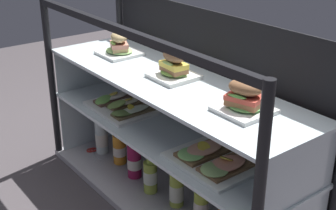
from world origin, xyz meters
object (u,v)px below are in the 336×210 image
(open_sandwich_tray_far_left, at_px, (122,106))
(juice_bottle_front_second, at_px, (102,136))
(kitchen_scissors, at_px, (93,151))
(juice_bottle_front_fourth, at_px, (177,187))
(plated_roll_sandwich_left_of_center, at_px, (244,100))
(juice_bottle_back_right, at_px, (120,148))
(juice_bottle_tucked_behind, at_px, (134,160))
(plated_roll_sandwich_mid_left, at_px, (174,67))
(plated_roll_sandwich_near_left_corner, at_px, (119,47))
(open_sandwich_tray_left_of_center, at_px, (212,159))
(juice_bottle_near_post, at_px, (150,176))
(juice_bottle_front_left_end, at_px, (201,205))

(open_sandwich_tray_far_left, relative_size, juice_bottle_front_second, 1.45)
(juice_bottle_front_second, xyz_separation_m, kitchen_scissors, (-0.03, -0.04, -0.09))
(open_sandwich_tray_far_left, xyz_separation_m, juice_bottle_front_fourth, (0.40, 0.02, -0.27))
(plated_roll_sandwich_left_of_center, distance_m, juice_bottle_front_fourth, 0.64)
(juice_bottle_back_right, height_order, juice_bottle_tucked_behind, juice_bottle_tucked_behind)
(kitchen_scissors, bearing_deg, plated_roll_sandwich_mid_left, 10.12)
(juice_bottle_back_right, distance_m, juice_bottle_tucked_behind, 0.16)
(plated_roll_sandwich_near_left_corner, relative_size, juice_bottle_front_second, 0.78)
(juice_bottle_back_right, bearing_deg, plated_roll_sandwich_left_of_center, 1.77)
(open_sandwich_tray_left_of_center, bearing_deg, juice_bottle_tucked_behind, 179.00)
(juice_bottle_back_right, height_order, juice_bottle_front_fourth, juice_bottle_front_fourth)
(juice_bottle_near_post, relative_size, kitchen_scissors, 1.29)
(juice_bottle_back_right, height_order, kitchen_scissors, juice_bottle_back_right)
(juice_bottle_front_second, height_order, juice_bottle_tucked_behind, juice_bottle_front_second)
(juice_bottle_near_post, distance_m, kitchen_scissors, 0.52)
(juice_bottle_front_second, relative_size, juice_bottle_near_post, 1.16)
(juice_bottle_tucked_behind, bearing_deg, plated_roll_sandwich_mid_left, 13.46)
(juice_bottle_front_second, bearing_deg, plated_roll_sandwich_left_of_center, 2.47)
(open_sandwich_tray_far_left, height_order, juice_bottle_near_post, open_sandwich_tray_far_left)
(juice_bottle_tucked_behind, bearing_deg, plated_roll_sandwich_left_of_center, 3.37)
(plated_roll_sandwich_left_of_center, height_order, open_sandwich_tray_left_of_center, plated_roll_sandwich_left_of_center)
(juice_bottle_tucked_behind, height_order, juice_bottle_front_fourth, juice_bottle_front_fourth)
(plated_roll_sandwich_near_left_corner, relative_size, juice_bottle_front_left_end, 0.84)
(juice_bottle_front_fourth, relative_size, kitchen_scissors, 1.56)
(juice_bottle_front_second, distance_m, juice_bottle_tucked_behind, 0.32)
(open_sandwich_tray_far_left, bearing_deg, juice_bottle_front_fourth, 3.15)
(plated_roll_sandwich_mid_left, height_order, open_sandwich_tray_far_left, plated_roll_sandwich_mid_left)
(plated_roll_sandwich_left_of_center, height_order, juice_bottle_back_right, plated_roll_sandwich_left_of_center)
(open_sandwich_tray_far_left, distance_m, juice_bottle_front_fourth, 0.48)
(plated_roll_sandwich_mid_left, relative_size, juice_bottle_tucked_behind, 0.78)
(juice_bottle_near_post, bearing_deg, open_sandwich_tray_far_left, 177.92)
(juice_bottle_back_right, bearing_deg, juice_bottle_near_post, -5.04)
(plated_roll_sandwich_near_left_corner, bearing_deg, plated_roll_sandwich_left_of_center, -0.74)
(juice_bottle_near_post, distance_m, juice_bottle_front_left_end, 0.33)
(plated_roll_sandwich_near_left_corner, height_order, juice_bottle_near_post, plated_roll_sandwich_near_left_corner)
(juice_bottle_front_second, bearing_deg, juice_bottle_back_right, 6.14)
(open_sandwich_tray_left_of_center, relative_size, kitchen_scissors, 2.18)
(plated_roll_sandwich_left_of_center, xyz_separation_m, juice_bottle_front_second, (-0.99, -0.04, -0.54))
(plated_roll_sandwich_mid_left, bearing_deg, plated_roll_sandwich_near_left_corner, -179.02)
(juice_bottle_front_fourth, distance_m, juice_bottle_front_left_end, 0.16)
(open_sandwich_tray_left_of_center, distance_m, juice_bottle_near_post, 0.50)
(juice_bottle_front_second, height_order, juice_bottle_front_fourth, juice_bottle_front_fourth)
(open_sandwich_tray_far_left, distance_m, kitchen_scissors, 0.45)
(plated_roll_sandwich_mid_left, height_order, juice_bottle_front_left_end, plated_roll_sandwich_mid_left)
(plated_roll_sandwich_left_of_center, relative_size, juice_bottle_front_fourth, 0.75)
(plated_roll_sandwich_mid_left, distance_m, kitchen_scissors, 0.87)
(plated_roll_sandwich_left_of_center, height_order, juice_bottle_tucked_behind, plated_roll_sandwich_left_of_center)
(open_sandwich_tray_far_left, height_order, kitchen_scissors, open_sandwich_tray_far_left)
(juice_bottle_tucked_behind, distance_m, juice_bottle_front_fourth, 0.32)
(kitchen_scissors, bearing_deg, open_sandwich_tray_far_left, 8.90)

